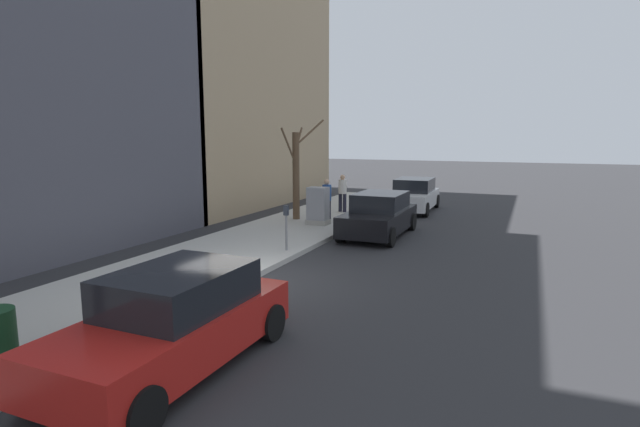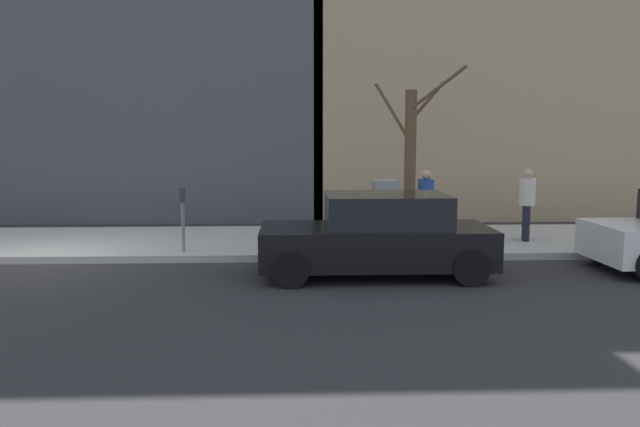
{
  "view_description": "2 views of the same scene",
  "coord_description": "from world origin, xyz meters",
  "px_view_note": "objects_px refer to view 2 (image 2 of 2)",
  "views": [
    {
      "loc": [
        -6.13,
        10.05,
        3.54
      ],
      "look_at": [
        0.41,
        -5.37,
        0.9
      ],
      "focal_mm": 28.0,
      "sensor_mm": 36.0,
      "label": 1
    },
    {
      "loc": [
        -12.52,
        -5.27,
        2.64
      ],
      "look_at": [
        1.11,
        -5.8,
        0.86
      ],
      "focal_mm": 35.0,
      "sensor_mm": 36.0,
      "label": 2
    }
  ],
  "objects_px": {
    "utility_box": "(385,212)",
    "pedestrian_midblock": "(426,202)",
    "bare_tree": "(411,157)",
    "pedestrian_near_meter": "(527,200)",
    "parking_meter": "(183,213)",
    "office_tower_left": "(477,10)",
    "parked_car_black": "(378,236)"
  },
  "relations": [
    {
      "from": "bare_tree",
      "to": "parking_meter",
      "type": "bearing_deg",
      "value": 112.52
    },
    {
      "from": "parking_meter",
      "to": "pedestrian_near_meter",
      "type": "distance_m",
      "value": 7.76
    },
    {
      "from": "bare_tree",
      "to": "pedestrian_near_meter",
      "type": "height_order",
      "value": "bare_tree"
    },
    {
      "from": "parking_meter",
      "to": "bare_tree",
      "type": "bearing_deg",
      "value": -67.48
    },
    {
      "from": "parked_car_black",
      "to": "parking_meter",
      "type": "bearing_deg",
      "value": 66.11
    },
    {
      "from": "utility_box",
      "to": "pedestrian_midblock",
      "type": "height_order",
      "value": "pedestrian_midblock"
    },
    {
      "from": "bare_tree",
      "to": "pedestrian_near_meter",
      "type": "relative_size",
      "value": 2.43
    },
    {
      "from": "pedestrian_near_meter",
      "to": "office_tower_left",
      "type": "distance_m",
      "value": 12.29
    },
    {
      "from": "parking_meter",
      "to": "parked_car_black",
      "type": "bearing_deg",
      "value": -113.9
    },
    {
      "from": "parked_car_black",
      "to": "bare_tree",
      "type": "xyz_separation_m",
      "value": [
        3.86,
        -1.29,
        1.31
      ]
    },
    {
      "from": "utility_box",
      "to": "pedestrian_midblock",
      "type": "relative_size",
      "value": 0.86
    },
    {
      "from": "utility_box",
      "to": "office_tower_left",
      "type": "xyz_separation_m",
      "value": [
        10.69,
        -5.0,
        6.47
      ]
    },
    {
      "from": "parked_car_black",
      "to": "bare_tree",
      "type": "relative_size",
      "value": 1.04
    },
    {
      "from": "utility_box",
      "to": "bare_tree",
      "type": "xyz_separation_m",
      "value": [
        1.29,
        -0.8,
        1.19
      ]
    },
    {
      "from": "parking_meter",
      "to": "pedestrian_near_meter",
      "type": "xyz_separation_m",
      "value": [
        1.08,
        -7.68,
        0.11
      ]
    },
    {
      "from": "pedestrian_midblock",
      "to": "parking_meter",
      "type": "bearing_deg",
      "value": -147.72
    },
    {
      "from": "parked_car_black",
      "to": "parking_meter",
      "type": "height_order",
      "value": "parked_car_black"
    },
    {
      "from": "parked_car_black",
      "to": "pedestrian_midblock",
      "type": "distance_m",
      "value": 2.96
    },
    {
      "from": "pedestrian_near_meter",
      "to": "office_tower_left",
      "type": "height_order",
      "value": "office_tower_left"
    },
    {
      "from": "utility_box",
      "to": "pedestrian_near_meter",
      "type": "distance_m",
      "value": 3.33
    },
    {
      "from": "parked_car_black",
      "to": "pedestrian_near_meter",
      "type": "relative_size",
      "value": 2.53
    },
    {
      "from": "parked_car_black",
      "to": "pedestrian_midblock",
      "type": "height_order",
      "value": "pedestrian_midblock"
    },
    {
      "from": "bare_tree",
      "to": "office_tower_left",
      "type": "height_order",
      "value": "office_tower_left"
    },
    {
      "from": "parked_car_black",
      "to": "parking_meter",
      "type": "distance_m",
      "value": 4.24
    },
    {
      "from": "utility_box",
      "to": "office_tower_left",
      "type": "relative_size",
      "value": 0.1
    },
    {
      "from": "pedestrian_midblock",
      "to": "bare_tree",
      "type": "bearing_deg",
      "value": 118.23
    },
    {
      "from": "parking_meter",
      "to": "pedestrian_midblock",
      "type": "xyz_separation_m",
      "value": [
        0.86,
        -5.28,
        0.11
      ]
    },
    {
      "from": "office_tower_left",
      "to": "bare_tree",
      "type": "bearing_deg",
      "value": 155.88
    },
    {
      "from": "parking_meter",
      "to": "pedestrian_midblock",
      "type": "relative_size",
      "value": 0.81
    },
    {
      "from": "utility_box",
      "to": "office_tower_left",
      "type": "height_order",
      "value": "office_tower_left"
    },
    {
      "from": "bare_tree",
      "to": "pedestrian_near_meter",
      "type": "distance_m",
      "value": 2.89
    },
    {
      "from": "bare_tree",
      "to": "office_tower_left",
      "type": "xyz_separation_m",
      "value": [
        9.4,
        -4.21,
        5.28
      ]
    }
  ]
}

